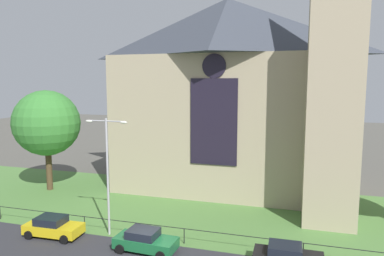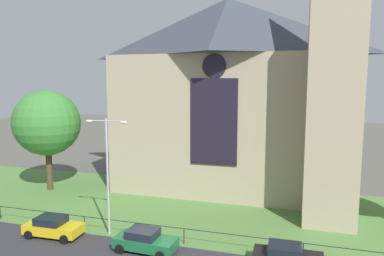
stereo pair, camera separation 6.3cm
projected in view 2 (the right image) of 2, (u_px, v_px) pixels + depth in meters
name	position (u px, v px, depth m)	size (l,w,h in m)	color
ground	(191.00, 206.00, 33.03)	(160.00, 160.00, 0.00)	#56544C
grass_verge	(184.00, 214.00, 31.13)	(120.00, 20.00, 0.01)	#517F3D
church_building	(233.00, 92.00, 37.61)	(23.20, 16.20, 26.00)	tan
iron_railing	(184.00, 230.00, 25.28)	(32.26, 0.07, 1.13)	black
tree_left_far	(47.00, 123.00, 37.39)	(6.82, 6.82, 10.54)	#4C3823
streetlamp_near	(107.00, 162.00, 26.27)	(3.37, 0.26, 8.77)	#B2B2B7
parked_car_yellow	(53.00, 227.00, 26.53)	(4.26, 2.14, 1.51)	gold
parked_car_green	(145.00, 240.00, 24.20)	(4.28, 2.18, 1.51)	#196033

